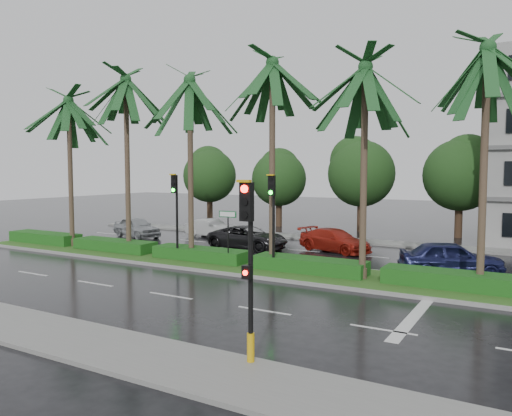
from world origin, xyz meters
The scene contains 17 objects.
ground centered at (0.00, 0.00, 0.00)m, with size 120.00×120.00×0.00m, color black.
near_sidewalk centered at (0.00, -10.20, 0.06)m, with size 40.00×2.40×0.12m, color slate.
far_sidewalk centered at (0.00, 12.00, 0.06)m, with size 40.00×2.00×0.12m, color slate.
median centered at (0.00, 1.00, 0.08)m, with size 36.00×4.00×0.15m.
hedge centered at (0.00, 1.00, 0.45)m, with size 35.20×1.40×0.60m.
lane_markings centered at (3.04, -0.43, 0.01)m, with size 34.00×13.06×0.01m.
palm_row centered at (-1.25, 1.02, 8.53)m, with size 26.30×4.20×10.30m.
signal_near centered at (6.00, -9.39, 2.50)m, with size 0.34×0.45×4.36m.
signal_median_left centered at (-4.00, 0.30, 3.00)m, with size 0.34×0.42×4.36m.
signal_median_right centered at (1.50, 0.30, 3.00)m, with size 0.34×0.42×4.36m.
street_sign centered at (-1.00, 0.48, 2.12)m, with size 0.95×0.09×2.60m.
bg_trees centered at (0.08, 17.59, 4.46)m, with size 32.67×5.05×7.30m.
car_silver centered at (-12.55, 6.56, 0.71)m, with size 4.15×1.67×1.41m, color #A2A7AA.
car_white centered at (-8.05, 9.17, 0.63)m, with size 3.83×1.34×1.26m, color #B4B4B4.
car_darkgrey centered at (-3.18, 6.03, 0.68)m, with size 4.86×2.24×1.35m, color black.
car_red centered at (1.69, 7.62, 0.65)m, with size 4.51×1.83×1.31m, color #A31D11.
car_blue centered at (8.50, 4.15, 0.76)m, with size 4.48×1.80×1.53m, color #191D4B.
Camera 1 is at (11.89, -19.33, 4.71)m, focal length 35.00 mm.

